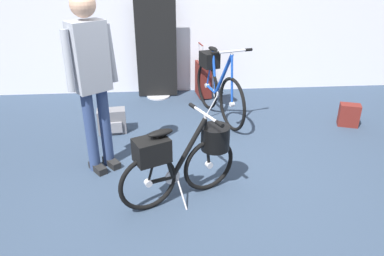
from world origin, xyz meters
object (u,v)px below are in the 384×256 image
(folding_bike_foreground, at_px, (184,156))
(handbag_on_floor, at_px, (112,121))
(display_bike_left, at_px, (217,84))
(backpack_on_floor, at_px, (349,115))
(floor_banner_stand, at_px, (157,55))
(rolling_suitcase, at_px, (203,79))
(visitor_near_wall, at_px, (91,74))

(folding_bike_foreground, height_order, handbag_on_floor, folding_bike_foreground)
(folding_bike_foreground, relative_size, display_bike_left, 0.75)
(folding_bike_foreground, relative_size, backpack_on_floor, 3.58)
(floor_banner_stand, relative_size, rolling_suitcase, 1.80)
(display_bike_left, height_order, rolling_suitcase, display_bike_left)
(folding_bike_foreground, xyz_separation_m, handbag_on_floor, (-0.82, 1.41, -0.27))
(display_bike_left, relative_size, handbag_on_floor, 3.91)
(visitor_near_wall, bearing_deg, rolling_suitcase, 57.58)
(folding_bike_foreground, bearing_deg, floor_banner_stand, 95.55)
(floor_banner_stand, relative_size, handbag_on_floor, 4.17)
(floor_banner_stand, bearing_deg, display_bike_left, -45.48)
(floor_banner_stand, distance_m, rolling_suitcase, 0.80)
(floor_banner_stand, bearing_deg, rolling_suitcase, -3.29)
(floor_banner_stand, height_order, rolling_suitcase, floor_banner_stand)
(floor_banner_stand, xyz_separation_m, rolling_suitcase, (0.70, -0.04, -0.38))
(rolling_suitcase, bearing_deg, folding_bike_foreground, -99.73)
(rolling_suitcase, height_order, handbag_on_floor, rolling_suitcase)
(visitor_near_wall, distance_m, handbag_on_floor, 1.18)
(floor_banner_stand, relative_size, display_bike_left, 1.07)
(backpack_on_floor, bearing_deg, rolling_suitcase, 145.29)
(display_bike_left, distance_m, handbag_on_floor, 1.45)
(rolling_suitcase, height_order, backpack_on_floor, rolling_suitcase)
(visitor_near_wall, height_order, handbag_on_floor, visitor_near_wall)
(visitor_near_wall, relative_size, backpack_on_floor, 5.95)
(folding_bike_foreground, distance_m, backpack_on_floor, 2.62)
(display_bike_left, bearing_deg, visitor_near_wall, -137.98)
(display_bike_left, xyz_separation_m, rolling_suitcase, (-0.10, 0.77, -0.17))
(backpack_on_floor, bearing_deg, display_bike_left, 164.91)
(visitor_near_wall, bearing_deg, handbag_on_floor, 89.28)
(rolling_suitcase, distance_m, backpack_on_floor, 2.15)
(floor_banner_stand, bearing_deg, handbag_on_floor, -114.47)
(visitor_near_wall, relative_size, rolling_suitcase, 2.09)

